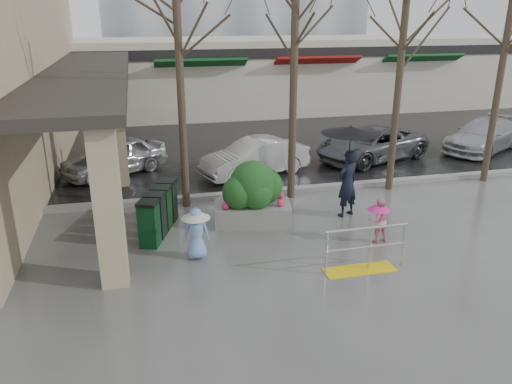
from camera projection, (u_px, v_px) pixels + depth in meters
name	position (u px, v px, depth m)	size (l,w,h in m)	color
ground	(287.00, 252.00, 11.79)	(120.00, 120.00, 0.00)	#51514F
street_asphalt	(188.00, 101.00, 31.92)	(120.00, 36.00, 0.01)	black
curb	(250.00, 193.00, 15.43)	(120.00, 0.30, 0.15)	gray
canopy_slab	(85.00, 67.00, 16.83)	(2.80, 18.00, 0.25)	#2D2823
pillar_front	(108.00, 205.00, 9.89)	(0.55, 0.55, 3.50)	tan
pillar_back	(116.00, 133.00, 15.84)	(0.55, 0.55, 3.50)	tan
storefront_row	(230.00, 75.00, 27.98)	(34.00, 6.74, 4.00)	beige
handrail	(363.00, 255.00, 10.86)	(1.90, 0.50, 1.03)	yellow
tree_west	(177.00, 23.00, 12.92)	(3.20, 3.20, 6.80)	#382B21
tree_midwest	(295.00, 17.00, 13.57)	(3.20, 3.20, 7.00)	#382B21
tree_mideast	(404.00, 30.00, 14.42)	(3.20, 3.20, 6.50)	#382B21
tree_east	(511.00, 11.00, 15.01)	(3.20, 3.20, 7.20)	#382B21
woman	(349.00, 161.00, 13.42)	(1.58, 1.58, 2.56)	black
child_pink	(378.00, 218.00, 12.18)	(0.57, 0.57, 1.11)	pink
child_blue	(196.00, 229.00, 11.30)	(0.67, 0.67, 1.22)	#789BD5
planter	(253.00, 194.00, 13.16)	(2.15, 1.35, 1.75)	#65645E
news_boxes	(159.00, 211.00, 12.69)	(1.13, 2.10, 1.15)	#0E3E1D
car_a	(114.00, 156.00, 17.33)	(1.49, 3.70, 1.26)	#BBBBC0
car_b	(255.00, 157.00, 17.22)	(1.33, 3.82, 1.26)	silver
car_c	(372.00, 144.00, 18.99)	(2.09, 4.53, 1.26)	#525559
car_d	(484.00, 135.00, 20.30)	(1.77, 4.34, 1.26)	#B4B3B8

